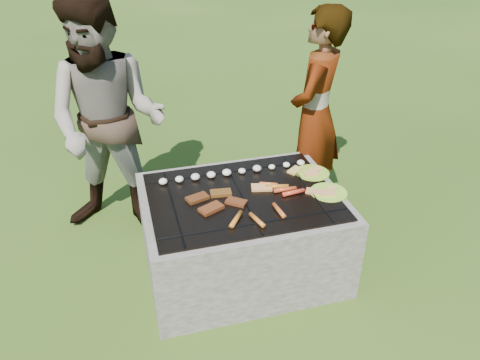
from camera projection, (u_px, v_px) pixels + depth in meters
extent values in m
plane|color=#254310|center=(242.00, 267.00, 3.37)|extent=(60.00, 60.00, 0.00)
cube|color=#A0988E|center=(227.00, 202.00, 3.55)|extent=(1.30, 0.18, 0.60)
cube|color=gray|center=(260.00, 273.00, 2.87)|extent=(1.30, 0.18, 0.60)
cube|color=gray|center=(160.00, 247.00, 3.08)|extent=(0.18, 0.64, 0.60)
cube|color=gray|center=(317.00, 221.00, 3.34)|extent=(0.18, 0.64, 0.60)
cube|color=black|center=(242.00, 240.00, 3.24)|extent=(0.94, 0.64, 0.48)
sphere|color=#FF5914|center=(242.00, 214.00, 3.13)|extent=(0.10, 0.10, 0.10)
cube|color=black|center=(242.00, 196.00, 3.05)|extent=(1.20, 0.90, 0.01)
cylinder|color=black|center=(173.00, 206.00, 2.95)|extent=(0.01, 0.88, 0.01)
cylinder|color=black|center=(242.00, 195.00, 3.05)|extent=(0.01, 0.88, 0.01)
cylinder|color=black|center=(306.00, 186.00, 3.16)|extent=(0.01, 0.88, 0.01)
cylinder|color=black|center=(257.00, 223.00, 2.79)|extent=(1.18, 0.01, 0.01)
cylinder|color=black|center=(230.00, 172.00, 3.32)|extent=(1.18, 0.01, 0.01)
ellipsoid|color=white|center=(163.00, 181.00, 3.16)|extent=(0.06, 0.06, 0.04)
ellipsoid|color=white|center=(179.00, 179.00, 3.19)|extent=(0.06, 0.06, 0.04)
ellipsoid|color=beige|center=(195.00, 177.00, 3.21)|extent=(0.06, 0.06, 0.04)
ellipsoid|color=white|center=(211.00, 175.00, 3.24)|extent=(0.06, 0.06, 0.04)
ellipsoid|color=white|center=(227.00, 172.00, 3.27)|extent=(0.06, 0.06, 0.04)
ellipsoid|color=white|center=(242.00, 171.00, 3.29)|extent=(0.05, 0.05, 0.04)
ellipsoid|color=beige|center=(257.00, 168.00, 3.32)|extent=(0.06, 0.06, 0.04)
ellipsoid|color=white|center=(272.00, 167.00, 3.34)|extent=(0.05, 0.05, 0.03)
ellipsoid|color=white|center=(286.00, 165.00, 3.37)|extent=(0.05, 0.05, 0.04)
ellipsoid|color=beige|center=(301.00, 163.00, 3.39)|extent=(0.06, 0.06, 0.04)
cube|color=brown|center=(197.00, 198.00, 3.01)|extent=(0.16, 0.12, 0.02)
cube|color=#92551A|center=(221.00, 193.00, 3.06)|extent=(0.15, 0.09, 0.02)
cube|color=#9A451C|center=(211.00, 208.00, 2.90)|extent=(0.17, 0.14, 0.02)
cube|color=brown|center=(236.00, 202.00, 2.97)|extent=(0.15, 0.14, 0.02)
cylinder|color=orange|center=(269.00, 184.00, 3.15)|extent=(0.12, 0.07, 0.02)
cylinder|color=orange|center=(277.00, 186.00, 3.12)|extent=(0.16, 0.06, 0.03)
cylinder|color=#F24728|center=(285.00, 189.00, 3.09)|extent=(0.15, 0.03, 0.03)
cylinder|color=#F74628|center=(293.00, 192.00, 3.06)|extent=(0.16, 0.04, 0.03)
cylinder|color=orange|center=(279.00, 210.00, 2.88)|extent=(0.04, 0.15, 0.03)
cylinder|color=orange|center=(236.00, 219.00, 2.80)|extent=(0.12, 0.15, 0.03)
cylinder|color=#CB6021|center=(257.00, 220.00, 2.79)|extent=(0.07, 0.15, 0.03)
cube|color=tan|center=(262.00, 187.00, 3.12)|extent=(0.15, 0.11, 0.02)
cube|color=tan|center=(314.00, 192.00, 3.08)|extent=(0.13, 0.11, 0.01)
cube|color=#DDCA71|center=(295.00, 170.00, 3.32)|extent=(0.13, 0.12, 0.01)
cylinder|color=#B8D933|center=(312.00, 173.00, 3.31)|extent=(0.30, 0.30, 0.02)
cube|color=#DBB470|center=(311.00, 173.00, 3.28)|extent=(0.10, 0.06, 0.02)
cube|color=#DCC970|center=(315.00, 170.00, 3.32)|extent=(0.11, 0.09, 0.02)
cylinder|color=#E5F63B|center=(328.00, 193.00, 3.09)|extent=(0.28, 0.28, 0.02)
cube|color=tan|center=(327.00, 193.00, 3.06)|extent=(0.10, 0.07, 0.02)
cube|color=#E5C875|center=(331.00, 189.00, 3.10)|extent=(0.09, 0.08, 0.01)
imported|color=gray|center=(315.00, 115.00, 3.64)|extent=(0.69, 0.72, 1.66)
imported|color=#AAA08D|center=(108.00, 123.00, 3.35)|extent=(1.07, 0.96, 1.80)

